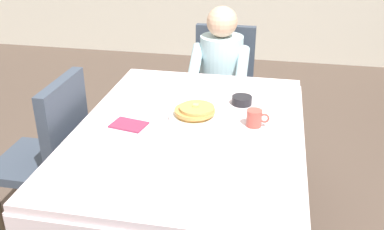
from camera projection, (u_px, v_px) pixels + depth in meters
dining_table_main at (190, 142)px, 2.23m from camera, size 1.12×1.52×0.74m
chair_diner at (223, 82)px, 3.31m from camera, size 0.44×0.45×0.93m
diner_person at (220, 71)px, 3.12m from camera, size 0.40×0.43×1.12m
chair_left_side at (52, 148)px, 2.42m from camera, size 0.45×0.44×0.93m
plate_breakfast at (196, 117)px, 2.28m from camera, size 0.28×0.28×0.02m
breakfast_stack at (195, 111)px, 2.26m from camera, size 0.21×0.21×0.06m
cup_coffee at (255, 118)px, 2.18m from camera, size 0.11×0.08×0.08m
bowl_butter at (242, 100)px, 2.43m from camera, size 0.11×0.11×0.04m
syrup_pitcher at (148, 96)px, 2.44m from camera, size 0.08×0.08×0.07m
fork_left_of_plate at (159, 116)px, 2.29m from camera, size 0.03×0.18×0.00m
knife_right_of_plate at (232, 122)px, 2.23m from camera, size 0.04×0.20×0.00m
spoon_near_edge at (177, 146)px, 2.01m from camera, size 0.15×0.06×0.00m
napkin_folded at (129, 125)px, 2.20m from camera, size 0.19×0.15×0.01m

